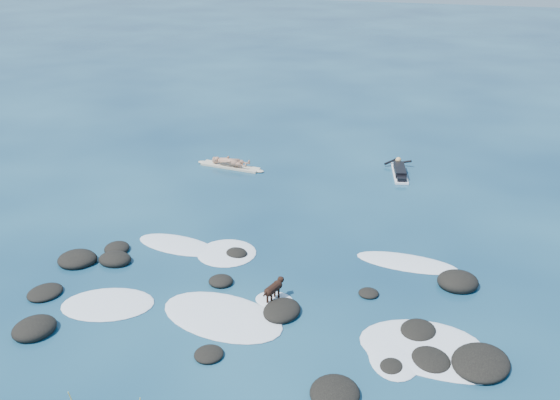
% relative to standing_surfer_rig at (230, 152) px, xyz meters
% --- Properties ---
extents(ground, '(160.00, 160.00, 0.00)m').
position_rel_standing_surfer_rig_xyz_m(ground, '(4.36, -8.77, -0.74)').
color(ground, '#0A2642').
rests_on(ground, ground).
extents(reef_rocks, '(13.98, 7.31, 0.54)m').
position_rel_standing_surfer_rig_xyz_m(reef_rocks, '(4.73, -10.29, -0.64)').
color(reef_rocks, black).
rests_on(reef_rocks, ground).
extents(breaking_foam, '(11.93, 6.88, 0.12)m').
position_rel_standing_surfer_rig_xyz_m(breaking_foam, '(5.50, -9.82, -0.73)').
color(breaking_foam, white).
rests_on(breaking_foam, ground).
extents(standing_surfer_rig, '(3.28, 0.84, 1.87)m').
position_rel_standing_surfer_rig_xyz_m(standing_surfer_rig, '(0.00, 0.00, 0.00)').
color(standing_surfer_rig, beige).
rests_on(standing_surfer_rig, ground).
extents(paddling_surfer_rig, '(1.35, 2.76, 0.48)m').
position_rel_standing_surfer_rig_xyz_m(paddling_surfer_rig, '(7.29, 1.45, -0.57)').
color(paddling_surfer_rig, white).
rests_on(paddling_surfer_rig, ground).
extents(dog, '(0.45, 1.03, 0.67)m').
position_rel_standing_surfer_rig_xyz_m(dog, '(5.25, -9.75, -0.30)').
color(dog, black).
rests_on(dog, ground).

